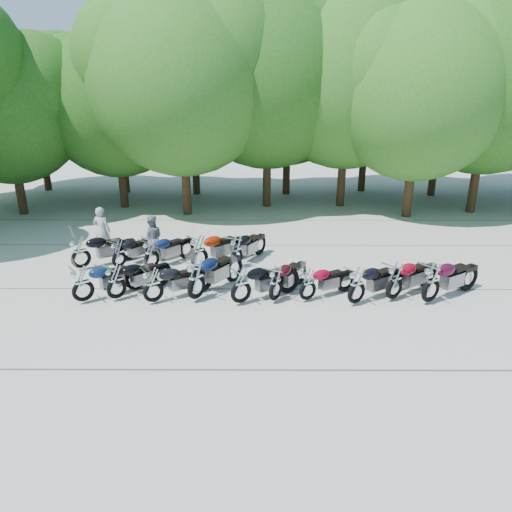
{
  "coord_description": "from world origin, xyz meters",
  "views": [
    {
      "loc": [
        0.06,
        -11.66,
        5.69
      ],
      "look_at": [
        0.0,
        1.5,
        1.1
      ],
      "focal_mm": 32.0,
      "sensor_mm": 36.0,
      "label": 1
    }
  ],
  "objects_px": {
    "motorcycle_2": "(153,284)",
    "motorcycle_0": "(82,283)",
    "motorcycle_11": "(118,253)",
    "motorcycle_7": "(357,284)",
    "motorcycle_14": "(236,250)",
    "motorcycle_10": "(80,251)",
    "motorcycle_12": "(151,253)",
    "motorcycle_1": "(116,281)",
    "rider_1": "(152,238)",
    "motorcycle_4": "(241,284)",
    "motorcycle_6": "(308,283)",
    "motorcycle_3": "(196,278)",
    "motorcycle_9": "(432,281)",
    "motorcycle_13": "(199,251)",
    "rider_0": "(102,231)",
    "motorcycle_5": "(275,282)",
    "motorcycle_8": "(395,280)"
  },
  "relations": [
    {
      "from": "motorcycle_1",
      "to": "motorcycle_4",
      "type": "relative_size",
      "value": 0.95
    },
    {
      "from": "motorcycle_7",
      "to": "motorcycle_9",
      "type": "relative_size",
      "value": 0.91
    },
    {
      "from": "motorcycle_1",
      "to": "rider_1",
      "type": "height_order",
      "value": "rider_1"
    },
    {
      "from": "motorcycle_9",
      "to": "motorcycle_3",
      "type": "bearing_deg",
      "value": 55.25
    },
    {
      "from": "motorcycle_13",
      "to": "motorcycle_11",
      "type": "bearing_deg",
      "value": 44.21
    },
    {
      "from": "rider_1",
      "to": "motorcycle_0",
      "type": "bearing_deg",
      "value": 61.02
    },
    {
      "from": "motorcycle_6",
      "to": "motorcycle_7",
      "type": "relative_size",
      "value": 0.88
    },
    {
      "from": "motorcycle_7",
      "to": "motorcycle_14",
      "type": "xyz_separation_m",
      "value": [
        -3.58,
        2.99,
        0.02
      ]
    },
    {
      "from": "motorcycle_13",
      "to": "motorcycle_14",
      "type": "relative_size",
      "value": 1.05
    },
    {
      "from": "motorcycle_4",
      "to": "motorcycle_14",
      "type": "distance_m",
      "value": 3.0
    },
    {
      "from": "motorcycle_1",
      "to": "motorcycle_10",
      "type": "bearing_deg",
      "value": -7.38
    },
    {
      "from": "motorcycle_4",
      "to": "motorcycle_12",
      "type": "xyz_separation_m",
      "value": [
        -3.19,
        2.79,
        -0.02
      ]
    },
    {
      "from": "motorcycle_13",
      "to": "rider_0",
      "type": "bearing_deg",
      "value": 23.2
    },
    {
      "from": "motorcycle_8",
      "to": "rider_0",
      "type": "distance_m",
      "value": 10.76
    },
    {
      "from": "motorcycle_9",
      "to": "motorcycle_11",
      "type": "bearing_deg",
      "value": 40.61
    },
    {
      "from": "motorcycle_10",
      "to": "motorcycle_1",
      "type": "bearing_deg",
      "value": -179.36
    },
    {
      "from": "motorcycle_4",
      "to": "rider_0",
      "type": "bearing_deg",
      "value": 18.71
    },
    {
      "from": "motorcycle_4",
      "to": "motorcycle_0",
      "type": "bearing_deg",
      "value": 57.39
    },
    {
      "from": "motorcycle_7",
      "to": "motorcycle_14",
      "type": "distance_m",
      "value": 4.67
    },
    {
      "from": "motorcycle_0",
      "to": "motorcycle_12",
      "type": "xyz_separation_m",
      "value": [
        1.39,
        2.7,
        -0.0
      ]
    },
    {
      "from": "motorcycle_2",
      "to": "motorcycle_4",
      "type": "bearing_deg",
      "value": -125.95
    },
    {
      "from": "motorcycle_5",
      "to": "motorcycle_13",
      "type": "distance_m",
      "value": 3.65
    },
    {
      "from": "motorcycle_2",
      "to": "motorcycle_0",
      "type": "bearing_deg",
      "value": 54.72
    },
    {
      "from": "motorcycle_6",
      "to": "motorcycle_10",
      "type": "height_order",
      "value": "motorcycle_10"
    },
    {
      "from": "motorcycle_11",
      "to": "motorcycle_14",
      "type": "relative_size",
      "value": 0.87
    },
    {
      "from": "motorcycle_4",
      "to": "motorcycle_6",
      "type": "height_order",
      "value": "motorcycle_4"
    },
    {
      "from": "motorcycle_4",
      "to": "motorcycle_14",
      "type": "height_order",
      "value": "motorcycle_14"
    },
    {
      "from": "motorcycle_11",
      "to": "motorcycle_2",
      "type": "bearing_deg",
      "value": 156.77
    },
    {
      "from": "motorcycle_5",
      "to": "motorcycle_14",
      "type": "distance_m",
      "value": 3.06
    },
    {
      "from": "motorcycle_11",
      "to": "motorcycle_6",
      "type": "bearing_deg",
      "value": -168.98
    },
    {
      "from": "motorcycle_7",
      "to": "motorcycle_0",
      "type": "bearing_deg",
      "value": 54.23
    },
    {
      "from": "motorcycle_13",
      "to": "rider_0",
      "type": "relative_size",
      "value": 1.35
    },
    {
      "from": "motorcycle_10",
      "to": "motorcycle_12",
      "type": "bearing_deg",
      "value": -128.21
    },
    {
      "from": "motorcycle_6",
      "to": "motorcycle_12",
      "type": "xyz_separation_m",
      "value": [
        -5.13,
        2.56,
        0.06
      ]
    },
    {
      "from": "motorcycle_9",
      "to": "motorcycle_5",
      "type": "bearing_deg",
      "value": 55.45
    },
    {
      "from": "motorcycle_7",
      "to": "motorcycle_11",
      "type": "distance_m",
      "value": 8.24
    },
    {
      "from": "motorcycle_6",
      "to": "motorcycle_12",
      "type": "relative_size",
      "value": 0.9
    },
    {
      "from": "motorcycle_2",
      "to": "motorcycle_11",
      "type": "relative_size",
      "value": 1.06
    },
    {
      "from": "motorcycle_10",
      "to": "motorcycle_14",
      "type": "height_order",
      "value": "motorcycle_10"
    },
    {
      "from": "motorcycle_2",
      "to": "rider_0",
      "type": "relative_size",
      "value": 1.19
    },
    {
      "from": "motorcycle_0",
      "to": "motorcycle_12",
      "type": "relative_size",
      "value": 1.0
    },
    {
      "from": "rider_1",
      "to": "motorcycle_2",
      "type": "bearing_deg",
      "value": 91.99
    },
    {
      "from": "motorcycle_4",
      "to": "motorcycle_12",
      "type": "distance_m",
      "value": 4.24
    },
    {
      "from": "motorcycle_8",
      "to": "motorcycle_13",
      "type": "relative_size",
      "value": 0.95
    },
    {
      "from": "motorcycle_0",
      "to": "motorcycle_7",
      "type": "distance_m",
      "value": 7.9
    },
    {
      "from": "motorcycle_3",
      "to": "rider_1",
      "type": "xyz_separation_m",
      "value": [
        -2.05,
        3.49,
        0.13
      ]
    },
    {
      "from": "motorcycle_3",
      "to": "rider_1",
      "type": "height_order",
      "value": "rider_1"
    },
    {
      "from": "motorcycle_2",
      "to": "motorcycle_13",
      "type": "bearing_deg",
      "value": -54.31
    },
    {
      "from": "motorcycle_0",
      "to": "motorcycle_13",
      "type": "xyz_separation_m",
      "value": [
        3.04,
        2.73,
        0.06
      ]
    },
    {
      "from": "motorcycle_7",
      "to": "motorcycle_14",
      "type": "height_order",
      "value": "motorcycle_14"
    }
  ]
}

